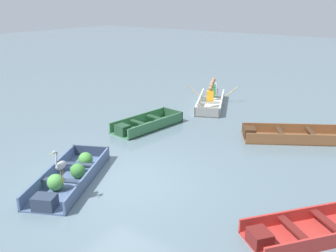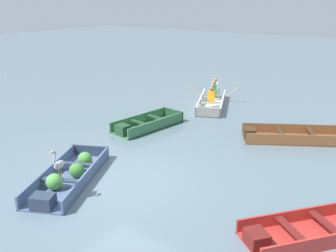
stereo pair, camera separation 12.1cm
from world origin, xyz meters
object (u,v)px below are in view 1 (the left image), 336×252
at_px(rowboat_white_with_crew, 211,99).
at_px(skiff_red_near_moored, 305,232).
at_px(heron_on_dinghy, 60,164).
at_px(skiff_wooden_brown_mid_moored, 290,136).
at_px(dinghy_slate_blue_foreground, 70,176).
at_px(skiff_green_far_moored, 145,125).

bearing_deg(rowboat_white_with_crew, skiff_red_near_moored, -49.46).
height_order(rowboat_white_with_crew, heron_on_dinghy, heron_on_dinghy).
bearing_deg(rowboat_white_with_crew, heron_on_dinghy, -81.64).
bearing_deg(heron_on_dinghy, rowboat_white_with_crew, 98.36).
xyz_separation_m(skiff_wooden_brown_mid_moored, heron_on_dinghy, (-2.81, -6.81, 0.78)).
bearing_deg(rowboat_white_with_crew, dinghy_slate_blue_foreground, -85.08).
height_order(dinghy_slate_blue_foreground, rowboat_white_with_crew, rowboat_white_with_crew).
xyz_separation_m(dinghy_slate_blue_foreground, heron_on_dinghy, (0.60, -0.69, 0.74)).
distance_m(dinghy_slate_blue_foreground, skiff_green_far_moored, 4.34).
distance_m(skiff_wooden_brown_mid_moored, skiff_green_far_moored, 4.85).
bearing_deg(skiff_green_far_moored, heron_on_dinghy, -71.37).
xyz_separation_m(dinghy_slate_blue_foreground, rowboat_white_with_crew, (-0.71, 8.25, 0.09)).
distance_m(dinghy_slate_blue_foreground, rowboat_white_with_crew, 8.28).
bearing_deg(skiff_wooden_brown_mid_moored, heron_on_dinghy, -112.45).
xyz_separation_m(skiff_red_near_moored, skiff_wooden_brown_mid_moored, (-1.96, 4.98, 0.01)).
distance_m(dinghy_slate_blue_foreground, skiff_red_near_moored, 5.49).
relative_size(dinghy_slate_blue_foreground, skiff_red_near_moored, 1.24).
xyz_separation_m(rowboat_white_with_crew, heron_on_dinghy, (1.31, -8.94, 0.65)).
height_order(skiff_red_near_moored, skiff_wooden_brown_mid_moored, skiff_wooden_brown_mid_moored).
height_order(skiff_green_far_moored, heron_on_dinghy, heron_on_dinghy).
bearing_deg(skiff_green_far_moored, dinghy_slate_blue_foreground, -76.02).
bearing_deg(skiff_red_near_moored, heron_on_dinghy, -159.08).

